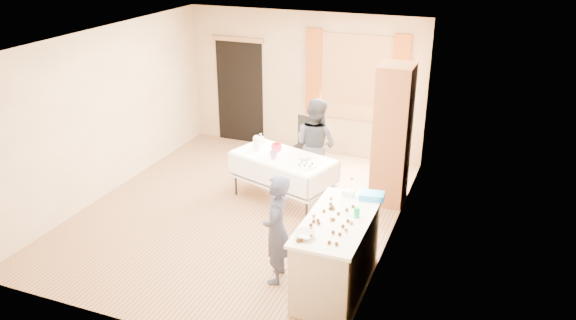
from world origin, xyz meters
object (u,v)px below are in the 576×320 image
at_px(chair, 304,158).
at_px(woman, 316,145).
at_px(cabinet, 392,136).
at_px(counter, 337,253).
at_px(girl, 277,229).
at_px(party_table, 283,174).

bearing_deg(chair, woman, -41.99).
bearing_deg(cabinet, woman, -179.79).
bearing_deg(counter, cabinet, 87.68).
bearing_deg(girl, cabinet, 152.14).
distance_m(chair, woman, 0.75).
xyz_separation_m(girl, woman, (-0.39, 2.58, 0.08)).
bearing_deg(chair, party_table, -77.98).
bearing_deg(chair, cabinet, -6.56).
height_order(cabinet, girl, cabinet).
bearing_deg(counter, girl, -170.69).
height_order(cabinet, party_table, cabinet).
bearing_deg(girl, chair, -176.48).
height_order(counter, party_table, counter).
xyz_separation_m(counter, girl, (-0.71, -0.12, 0.23)).
relative_size(counter, chair, 1.51).
relative_size(chair, girl, 0.74).
relative_size(chair, woman, 0.66).
distance_m(party_table, chair, 1.07).
relative_size(party_table, woman, 1.14).
bearing_deg(woman, counter, 134.23).
height_order(party_table, woman, woman).
xyz_separation_m(counter, woman, (-1.10, 2.47, 0.31)).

